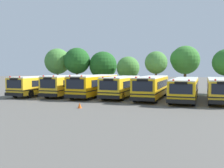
{
  "coord_description": "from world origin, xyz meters",
  "views": [
    {
      "loc": [
        9.56,
        -29.07,
        3.49
      ],
      "look_at": [
        -1.3,
        0.0,
        1.6
      ],
      "focal_mm": 40.59,
      "sensor_mm": 36.0,
      "label": 1
    }
  ],
  "objects_px": {
    "tree_0": "(57,62)",
    "tree_5": "(184,60)",
    "tree_2": "(103,66)",
    "tree_3": "(129,68)",
    "traffic_cone": "(80,105)",
    "school_bus_2": "(95,85)",
    "tree_4": "(156,63)",
    "school_bus_4": "(152,86)",
    "school_bus_3": "(121,86)",
    "school_bus_0": "(44,84)",
    "tree_1": "(77,60)",
    "school_bus_1": "(69,84)",
    "school_bus_6": "(220,89)",
    "school_bus_5": "(185,88)"
  },
  "relations": [
    {
      "from": "school_bus_6",
      "to": "tree_4",
      "type": "distance_m",
      "value": 12.23
    },
    {
      "from": "school_bus_3",
      "to": "tree_0",
      "type": "height_order",
      "value": "tree_0"
    },
    {
      "from": "school_bus_6",
      "to": "tree_4",
      "type": "relative_size",
      "value": 1.75
    },
    {
      "from": "tree_1",
      "to": "tree_3",
      "type": "relative_size",
      "value": 1.3
    },
    {
      "from": "tree_3",
      "to": "school_bus_3",
      "type": "bearing_deg",
      "value": -77.63
    },
    {
      "from": "tree_2",
      "to": "school_bus_0",
      "type": "bearing_deg",
      "value": -107.67
    },
    {
      "from": "school_bus_6",
      "to": "traffic_cone",
      "type": "height_order",
      "value": "school_bus_6"
    },
    {
      "from": "school_bus_6",
      "to": "tree_5",
      "type": "relative_size",
      "value": 1.52
    },
    {
      "from": "school_bus_3",
      "to": "school_bus_4",
      "type": "relative_size",
      "value": 0.89
    },
    {
      "from": "school_bus_6",
      "to": "tree_4",
      "type": "bearing_deg",
      "value": -45.25
    },
    {
      "from": "school_bus_5",
      "to": "tree_2",
      "type": "xyz_separation_m",
      "value": [
        -14.62,
        11.64,
        2.66
      ]
    },
    {
      "from": "traffic_cone",
      "to": "tree_0",
      "type": "bearing_deg",
      "value": 127.02
    },
    {
      "from": "school_bus_2",
      "to": "school_bus_4",
      "type": "xyz_separation_m",
      "value": [
        7.33,
        -0.13,
        -0.04
      ]
    },
    {
      "from": "school_bus_0",
      "to": "traffic_cone",
      "type": "relative_size",
      "value": 24.18
    },
    {
      "from": "tree_3",
      "to": "tree_4",
      "type": "xyz_separation_m",
      "value": [
        5.04,
        -2.46,
        0.63
      ]
    },
    {
      "from": "school_bus_0",
      "to": "school_bus_6",
      "type": "distance_m",
      "value": 21.96
    },
    {
      "from": "tree_0",
      "to": "school_bus_5",
      "type": "bearing_deg",
      "value": -24.0
    },
    {
      "from": "school_bus_1",
      "to": "tree_4",
      "type": "distance_m",
      "value": 13.4
    },
    {
      "from": "tree_0",
      "to": "tree_3",
      "type": "distance_m",
      "value": 13.13
    },
    {
      "from": "tree_5",
      "to": "traffic_cone",
      "type": "xyz_separation_m",
      "value": [
        -7.14,
        -20.81,
        -4.62
      ]
    },
    {
      "from": "school_bus_3",
      "to": "tree_2",
      "type": "height_order",
      "value": "tree_2"
    },
    {
      "from": "school_bus_5",
      "to": "tree_4",
      "type": "bearing_deg",
      "value": -60.97
    },
    {
      "from": "school_bus_1",
      "to": "tree_2",
      "type": "bearing_deg",
      "value": -91.53
    },
    {
      "from": "tree_2",
      "to": "tree_3",
      "type": "xyz_separation_m",
      "value": [
        4.73,
        -0.6,
        -0.33
      ]
    },
    {
      "from": "school_bus_2",
      "to": "tree_3",
      "type": "bearing_deg",
      "value": -97.36
    },
    {
      "from": "school_bus_6",
      "to": "tree_3",
      "type": "bearing_deg",
      "value": -39.24
    },
    {
      "from": "tree_0",
      "to": "tree_2",
      "type": "relative_size",
      "value": 1.1
    },
    {
      "from": "school_bus_4",
      "to": "tree_3",
      "type": "xyz_separation_m",
      "value": [
        -6.15,
        11.0,
        2.24
      ]
    },
    {
      "from": "school_bus_3",
      "to": "tree_5",
      "type": "bearing_deg",
      "value": -119.85
    },
    {
      "from": "school_bus_2",
      "to": "tree_4",
      "type": "relative_size",
      "value": 1.81
    },
    {
      "from": "tree_1",
      "to": "school_bus_4",
      "type": "bearing_deg",
      "value": -33.61
    },
    {
      "from": "school_bus_3",
      "to": "school_bus_6",
      "type": "xyz_separation_m",
      "value": [
        11.02,
        0.26,
        -0.04
      ]
    },
    {
      "from": "tree_0",
      "to": "tree_2",
      "type": "bearing_deg",
      "value": 9.71
    },
    {
      "from": "tree_0",
      "to": "tree_3",
      "type": "height_order",
      "value": "tree_0"
    },
    {
      "from": "school_bus_2",
      "to": "school_bus_0",
      "type": "bearing_deg",
      "value": 1.81
    },
    {
      "from": "school_bus_3",
      "to": "tree_5",
      "type": "distance_m",
      "value": 13.66
    },
    {
      "from": "school_bus_2",
      "to": "tree_4",
      "type": "distance_m",
      "value": 10.84
    },
    {
      "from": "school_bus_4",
      "to": "tree_0",
      "type": "relative_size",
      "value": 1.5
    },
    {
      "from": "school_bus_6",
      "to": "tree_0",
      "type": "distance_m",
      "value": 28.54
    },
    {
      "from": "school_bus_2",
      "to": "tree_5",
      "type": "distance_m",
      "value": 15.49
    },
    {
      "from": "tree_1",
      "to": "traffic_cone",
      "type": "xyz_separation_m",
      "value": [
        10.74,
        -19.44,
        -4.67
      ]
    },
    {
      "from": "tree_0",
      "to": "tree_5",
      "type": "relative_size",
      "value": 1.01
    },
    {
      "from": "school_bus_0",
      "to": "tree_1",
      "type": "bearing_deg",
      "value": -85.72
    },
    {
      "from": "tree_4",
      "to": "tree_5",
      "type": "height_order",
      "value": "tree_5"
    },
    {
      "from": "school_bus_1",
      "to": "traffic_cone",
      "type": "distance_m",
      "value": 11.18
    },
    {
      "from": "traffic_cone",
      "to": "school_bus_6",
      "type": "bearing_deg",
      "value": 38.68
    },
    {
      "from": "school_bus_6",
      "to": "traffic_cone",
      "type": "xyz_separation_m",
      "value": [
        -11.82,
        -9.47,
        -1.12
      ]
    },
    {
      "from": "school_bus_3",
      "to": "tree_2",
      "type": "relative_size",
      "value": 1.46
    },
    {
      "from": "tree_0",
      "to": "traffic_cone",
      "type": "xyz_separation_m",
      "value": [
        14.69,
        -19.48,
        -4.5
      ]
    },
    {
      "from": "school_bus_1",
      "to": "traffic_cone",
      "type": "height_order",
      "value": "school_bus_1"
    }
  ]
}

